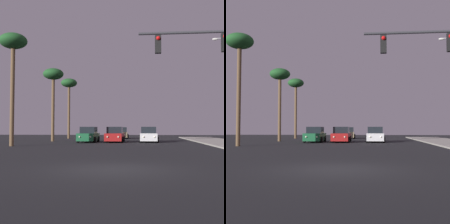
# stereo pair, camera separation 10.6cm
# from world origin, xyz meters

# --- Properties ---
(ground_plane) EXTENTS (120.00, 120.00, 0.00)m
(ground_plane) POSITION_xyz_m (0.00, 0.00, 0.00)
(ground_plane) COLOR black
(car_tan) EXTENTS (2.04, 4.34, 1.68)m
(car_tan) POSITION_xyz_m (-1.98, 34.34, 0.76)
(car_tan) COLOR tan
(car_tan) RESTS_ON ground
(car_red) EXTENTS (2.04, 4.32, 1.68)m
(car_red) POSITION_xyz_m (-1.89, 22.35, 0.76)
(car_red) COLOR maroon
(car_red) RESTS_ON ground
(car_white) EXTENTS (2.04, 4.33, 1.68)m
(car_white) POSITION_xyz_m (1.80, 22.92, 0.76)
(car_white) COLOR silver
(car_white) RESTS_ON ground
(car_green) EXTENTS (2.04, 4.33, 1.68)m
(car_green) POSITION_xyz_m (-4.77, 22.21, 0.76)
(car_green) COLOR #195933
(car_green) RESTS_ON ground
(palm_tree_far) EXTENTS (2.40, 2.40, 8.98)m
(palm_tree_far) POSITION_xyz_m (-9.80, 34.00, 7.80)
(palm_tree_far) COLOR brown
(palm_tree_far) RESTS_ON ground
(palm_tree_near) EXTENTS (2.40, 2.40, 9.72)m
(palm_tree_near) POSITION_xyz_m (-9.97, 14.00, 8.45)
(palm_tree_near) COLOR brown
(palm_tree_near) RESTS_ON ground
(palm_tree_mid) EXTENTS (2.40, 2.40, 8.58)m
(palm_tree_mid) POSITION_xyz_m (-9.31, 24.00, 7.45)
(palm_tree_mid) COLOR brown
(palm_tree_mid) RESTS_ON ground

